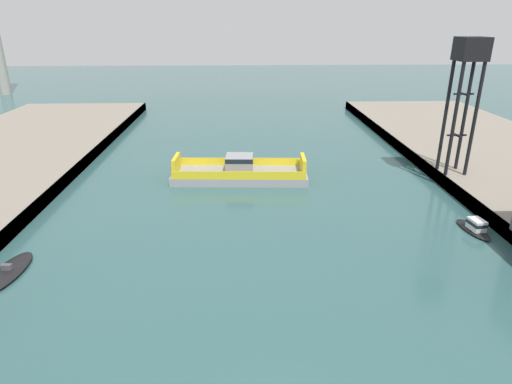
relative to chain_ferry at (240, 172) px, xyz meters
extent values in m
cube|color=#423D38|center=(26.50, -18.93, -0.26)|extent=(0.30, 140.00, 1.60)
cube|color=#939399|center=(0.00, 0.00, -0.52)|extent=(18.42, 6.91, 1.10)
cube|color=yellow|center=(0.14, 2.96, 0.58)|extent=(17.40, 0.96, 1.10)
cube|color=yellow|center=(-0.14, -2.96, 0.58)|extent=(17.40, 0.96, 1.10)
cube|color=#939399|center=(0.00, 0.00, 1.20)|extent=(3.79, 3.49, 2.34)
cube|color=black|center=(0.00, 0.00, 2.02)|extent=(3.83, 3.53, 0.60)
cube|color=yellow|center=(8.56, -0.42, 1.13)|extent=(0.70, 4.25, 2.20)
cube|color=yellow|center=(-8.56, 0.42, 1.13)|extent=(0.70, 4.25, 2.20)
ellipsoid|color=black|center=(24.08, -16.52, -0.89)|extent=(2.35, 5.25, 0.35)
cube|color=silver|center=(24.12, -16.90, -0.15)|extent=(1.43, 1.91, 1.13)
cube|color=black|center=(24.12, -16.90, 0.00)|extent=(1.47, 1.96, 0.34)
ellipsoid|color=black|center=(-19.95, -23.16, -0.82)|extent=(2.82, 7.04, 0.49)
cube|color=#4C4C51|center=(-19.95, -23.16, -0.32)|extent=(0.87, 0.45, 0.50)
cylinder|color=black|center=(26.70, -1.08, 7.62)|extent=(0.44, 0.44, 14.16)
cylinder|color=black|center=(29.24, -1.08, 7.62)|extent=(0.44, 0.44, 14.16)
cylinder|color=black|center=(26.70, -3.62, 7.62)|extent=(0.44, 0.44, 14.16)
cylinder|color=black|center=(29.24, -3.62, 7.62)|extent=(0.44, 0.44, 14.16)
cube|color=black|center=(27.97, -2.35, 5.49)|extent=(2.54, 0.20, 0.20)
cube|color=black|center=(27.97, -2.35, 5.49)|extent=(0.20, 2.54, 0.20)
cube|color=black|center=(27.97, -2.35, 10.73)|extent=(2.54, 0.20, 0.20)
cube|color=black|center=(27.97, -2.35, 10.73)|extent=(0.20, 2.54, 0.20)
cube|color=black|center=(27.97, -2.35, 16.07)|extent=(3.30, 3.30, 2.74)
camera|label=1|loc=(0.09, -56.24, 19.32)|focal=30.67mm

